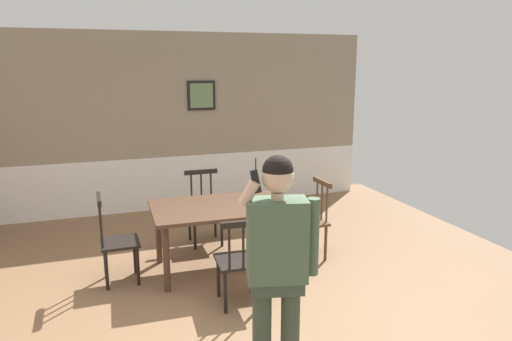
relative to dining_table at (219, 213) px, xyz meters
The scene contains 8 objects.
ground_plane 1.13m from the dining_table, 100.91° to the right, with size 7.68×7.68×0.00m, color #846042.
room_back_partition 2.70m from the dining_table, 93.75° to the left, with size 6.78×0.17×2.84m.
dining_table is the anchor object (origin of this frame).
chair_near_window 1.16m from the dining_table, ahead, with size 0.42×0.42×0.97m.
chair_by_doorway 1.16m from the dining_table, behind, with size 0.41×0.41×0.99m.
chair_at_table_head 0.90m from the dining_table, 88.28° to the left, with size 0.45×0.45×0.96m.
chair_opposite_corner 0.90m from the dining_table, 91.85° to the right, with size 0.46×0.46×0.93m.
person_figure 2.13m from the dining_table, 93.16° to the right, with size 0.57×0.32×1.75m.
Camera 1 is at (-1.11, -4.09, 2.35)m, focal length 33.03 mm.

